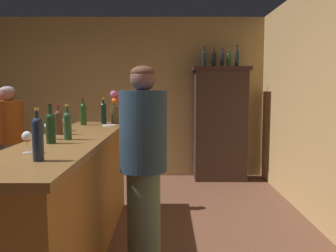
# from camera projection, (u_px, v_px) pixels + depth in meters

# --- Properties ---
(wall_back) EXTENTS (5.66, 0.12, 2.66)m
(wall_back) POSITION_uv_depth(u_px,v_px,m) (99.00, 98.00, 6.05)
(wall_back) COLOR tan
(wall_back) RESTS_ON ground
(bar_counter) EXTENTS (0.62, 2.93, 1.07)m
(bar_counter) POSITION_uv_depth(u_px,v_px,m) (73.00, 198.00, 3.10)
(bar_counter) COLOR brown
(bar_counter) RESTS_ON ground
(display_cabinet) EXTENTS (0.91, 0.46, 1.83)m
(display_cabinet) POSITION_uv_depth(u_px,v_px,m) (220.00, 122.00, 5.77)
(display_cabinet) COLOR #3A2923
(display_cabinet) RESTS_ON ground
(wine_bottle_malbec) EXTENTS (0.07, 0.07, 0.33)m
(wine_bottle_malbec) POSITION_uv_depth(u_px,v_px,m) (84.00, 113.00, 4.10)
(wine_bottle_malbec) COLOR #1C3F17
(wine_bottle_malbec) RESTS_ON bar_counter
(wine_bottle_riesling) EXTENTS (0.06, 0.06, 0.31)m
(wine_bottle_riesling) POSITION_uv_depth(u_px,v_px,m) (38.00, 137.00, 2.05)
(wine_bottle_riesling) COLOR #1D283B
(wine_bottle_riesling) RESTS_ON bar_counter
(wine_bottle_merlot) EXTENTS (0.06, 0.06, 0.29)m
(wine_bottle_merlot) POSITION_uv_depth(u_px,v_px,m) (68.00, 124.00, 2.91)
(wine_bottle_merlot) COLOR #2A4928
(wine_bottle_merlot) RESTS_ON bar_counter
(wine_bottle_chardonnay) EXTENTS (0.06, 0.06, 0.31)m
(wine_bottle_chardonnay) POSITION_uv_depth(u_px,v_px,m) (104.00, 112.00, 4.23)
(wine_bottle_chardonnay) COLOR black
(wine_bottle_chardonnay) RESTS_ON bar_counter
(wine_bottle_pinot) EXTENTS (0.07, 0.07, 0.31)m
(wine_bottle_pinot) POSITION_uv_depth(u_px,v_px,m) (51.00, 126.00, 2.71)
(wine_bottle_pinot) COLOR #173118
(wine_bottle_pinot) RESTS_ON bar_counter
(wine_bottle_rose) EXTENTS (0.08, 0.08, 0.28)m
(wine_bottle_rose) POSITION_uv_depth(u_px,v_px,m) (59.00, 121.00, 3.25)
(wine_bottle_rose) COLOR #4C311D
(wine_bottle_rose) RESTS_ON bar_counter
(wine_glass_front) EXTENTS (0.08, 0.08, 0.13)m
(wine_glass_front) POSITION_uv_depth(u_px,v_px,m) (65.00, 122.00, 3.52)
(wine_glass_front) COLOR white
(wine_glass_front) RESTS_ON bar_counter
(wine_glass_mid) EXTENTS (0.07, 0.07, 0.14)m
(wine_glass_mid) POSITION_uv_depth(u_px,v_px,m) (27.00, 138.00, 2.31)
(wine_glass_mid) COLOR white
(wine_glass_mid) RESTS_ON bar_counter
(wine_glass_rear) EXTENTS (0.08, 0.08, 0.14)m
(wine_glass_rear) POSITION_uv_depth(u_px,v_px,m) (49.00, 126.00, 2.93)
(wine_glass_rear) COLOR white
(wine_glass_rear) RESTS_ON bar_counter
(flower_arrangement) EXTENTS (0.15, 0.15, 0.39)m
(flower_arrangement) POSITION_uv_depth(u_px,v_px,m) (116.00, 108.00, 4.30)
(flower_arrangement) COLOR #483922
(flower_arrangement) RESTS_ON bar_counter
(cheese_plate) EXTENTS (0.16, 0.16, 0.01)m
(cheese_plate) POSITION_uv_depth(u_px,v_px,m) (110.00, 125.00, 4.01)
(cheese_plate) COLOR white
(cheese_plate) RESTS_ON bar_counter
(display_bottle_left) EXTENTS (0.07, 0.07, 0.33)m
(display_bottle_left) POSITION_uv_depth(u_px,v_px,m) (204.00, 58.00, 5.66)
(display_bottle_left) COLOR #212C35
(display_bottle_left) RESTS_ON display_cabinet
(display_bottle_midleft) EXTENTS (0.07, 0.07, 0.29)m
(display_bottle_midleft) POSITION_uv_depth(u_px,v_px,m) (214.00, 58.00, 5.66)
(display_bottle_midleft) COLOR black
(display_bottle_midleft) RESTS_ON display_cabinet
(display_bottle_center) EXTENTS (0.06, 0.06, 0.31)m
(display_bottle_center) POSITION_uv_depth(u_px,v_px,m) (223.00, 58.00, 5.66)
(display_bottle_center) COLOR #222331
(display_bottle_center) RESTS_ON display_cabinet
(display_bottle_midright) EXTENTS (0.07, 0.07, 0.28)m
(display_bottle_midright) POSITION_uv_depth(u_px,v_px,m) (229.00, 59.00, 5.66)
(display_bottle_midright) COLOR #215331
(display_bottle_midright) RESTS_ON display_cabinet
(display_bottle_right) EXTENTS (0.06, 0.06, 0.35)m
(display_bottle_right) POSITION_uv_depth(u_px,v_px,m) (237.00, 57.00, 5.66)
(display_bottle_right) COLOR #1A2E31
(display_bottle_right) RESTS_ON display_cabinet
(patron_redhead) EXTENTS (0.37, 0.37, 1.52)m
(patron_redhead) POSITION_uv_depth(u_px,v_px,m) (10.00, 138.00, 4.71)
(patron_redhead) COLOR gray
(patron_redhead) RESTS_ON ground
(bartender) EXTENTS (0.38, 0.38, 1.66)m
(bartender) POSITION_uv_depth(u_px,v_px,m) (144.00, 162.00, 2.82)
(bartender) COLOR #4C5C4E
(bartender) RESTS_ON ground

